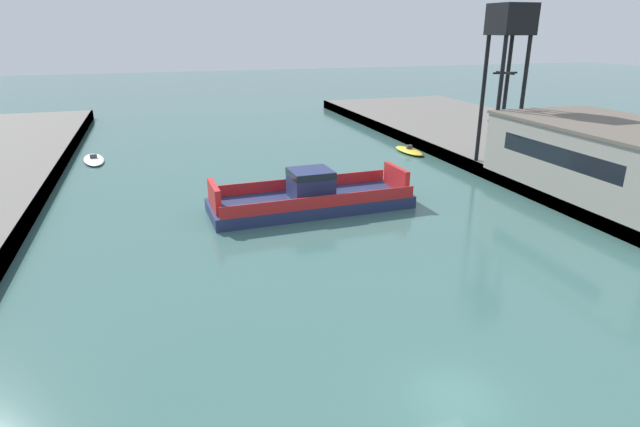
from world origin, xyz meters
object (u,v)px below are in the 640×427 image
at_px(moored_boat_near_right, 94,160).
at_px(moored_boat_near_left, 409,151).
at_px(warehouse_shed, 611,157).
at_px(crane_tower, 510,35).
at_px(chain_ferry, 311,197).

bearing_deg(moored_boat_near_right, moored_boat_near_left, -11.15).
relative_size(moored_boat_near_left, warehouse_shed, 0.29).
relative_size(moored_boat_near_left, crane_tower, 0.37).
bearing_deg(chain_ferry, warehouse_shed, -14.67).
relative_size(chain_ferry, warehouse_shed, 0.88).
relative_size(moored_boat_near_right, warehouse_shed, 0.35).
distance_m(moored_boat_near_right, crane_tower, 51.87).
height_order(moored_boat_near_right, warehouse_shed, warehouse_shed).
bearing_deg(chain_ferry, crane_tower, 11.92).
height_order(chain_ferry, crane_tower, crane_tower).
bearing_deg(moored_boat_near_left, crane_tower, -72.46).
distance_m(moored_boat_near_left, warehouse_shed, 26.94).
bearing_deg(crane_tower, moored_boat_near_left, 107.54).
xyz_separation_m(moored_boat_near_left, moored_boat_near_right, (-40.67, 8.02, -0.09)).
height_order(moored_boat_near_left, moored_boat_near_right, moored_boat_near_left).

